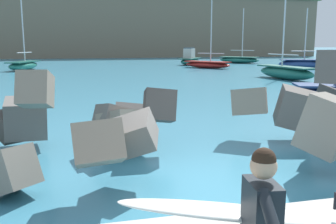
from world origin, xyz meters
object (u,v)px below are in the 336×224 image
(boat_mid_left, at_px, (239,60))
(boat_near_right, at_px, (207,64))
(boat_near_centre, at_px, (301,64))
(boat_near_left, at_px, (190,59))
(boat_mid_centre, at_px, (24,65))
(boat_mid_right, at_px, (285,72))
(mooring_buoy_inner, at_px, (280,69))

(boat_mid_left, bearing_deg, boat_near_right, -131.62)
(boat_near_centre, distance_m, boat_near_right, 10.05)
(boat_near_right, bearing_deg, boat_near_left, 89.01)
(boat_mid_centre, bearing_deg, boat_near_left, 15.72)
(boat_mid_left, height_order, boat_mid_right, boat_mid_left)
(boat_near_right, xyz_separation_m, boat_mid_left, (7.80, 8.78, 0.05))
(boat_near_centre, bearing_deg, boat_near_left, 130.19)
(boat_mid_left, height_order, mooring_buoy_inner, boat_mid_left)
(boat_near_centre, height_order, boat_mid_left, boat_mid_left)
(boat_mid_left, xyz_separation_m, boat_mid_right, (-6.35, -22.65, 0.06))
(boat_near_right, height_order, boat_mid_left, boat_mid_left)
(boat_near_left, xyz_separation_m, mooring_buoy_inner, (5.31, -13.34, -0.45))
(boat_near_right, bearing_deg, boat_mid_centre, 175.61)
(boat_mid_left, xyz_separation_m, mooring_buoy_inner, (-2.37, -15.07, -0.28))
(boat_mid_left, bearing_deg, boat_near_centre, -83.23)
(boat_near_left, bearing_deg, boat_near_right, -90.99)
(boat_mid_left, bearing_deg, boat_near_left, -167.30)
(boat_near_centre, height_order, mooring_buoy_inner, boat_near_centre)
(boat_near_left, height_order, mooring_buoy_inner, boat_near_left)
(boat_near_left, xyz_separation_m, boat_mid_right, (1.33, -20.92, -0.11))
(boat_mid_left, relative_size, mooring_buoy_inner, 16.77)
(boat_near_right, xyz_separation_m, boat_mid_centre, (-19.58, 1.50, 0.09))
(boat_near_left, relative_size, mooring_buoy_inner, 12.70)
(boat_near_right, relative_size, boat_mid_centre, 0.92)
(boat_mid_right, bearing_deg, mooring_buoy_inner, 62.32)
(boat_near_left, bearing_deg, boat_mid_centre, -164.28)
(boat_near_left, height_order, boat_mid_left, boat_mid_left)
(boat_near_left, bearing_deg, mooring_buoy_inner, -68.29)
(boat_near_left, height_order, boat_near_centre, boat_near_centre)
(boat_near_right, height_order, boat_mid_centre, boat_mid_centre)
(boat_near_left, relative_size, boat_mid_left, 0.76)
(boat_mid_right, bearing_deg, boat_mid_centre, 143.82)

